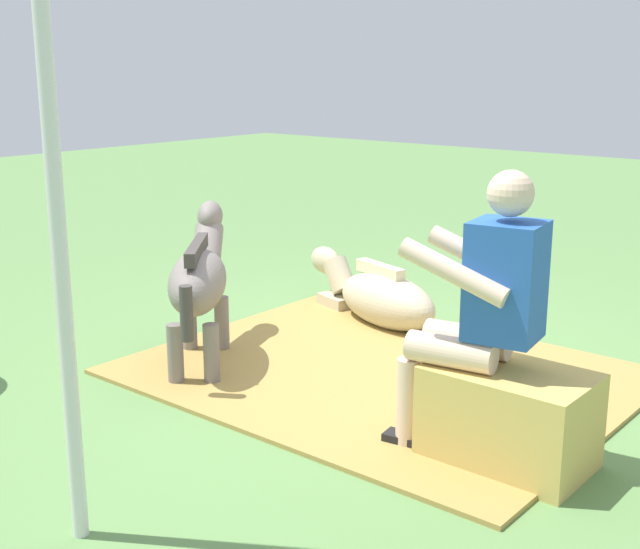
{
  "coord_description": "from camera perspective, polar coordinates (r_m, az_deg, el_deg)",
  "views": [
    {
      "loc": [
        -2.88,
        3.81,
        1.76
      ],
      "look_at": [
        0.18,
        0.12,
        0.55
      ],
      "focal_mm": 47.68,
      "sensor_mm": 36.0,
      "label": 1
    }
  ],
  "objects": [
    {
      "name": "person_seated",
      "position": [
        3.81,
        10.69,
        -1.91
      ],
      "size": [
        0.7,
        0.48,
        1.32
      ],
      "color": "beige",
      "rests_on": "ground"
    },
    {
      "name": "pony_standing",
      "position": [
        5.02,
        -8.07,
        -0.2
      ],
      "size": [
        1.0,
        1.12,
        0.88
      ],
      "color": "slate",
      "rests_on": "ground"
    },
    {
      "name": "hay_bale",
      "position": [
        3.92,
        12.54,
        -9.3
      ],
      "size": [
        0.71,
        0.46,
        0.44
      ],
      "primitive_type": "cube",
      "color": "tan",
      "rests_on": "ground"
    },
    {
      "name": "tent_pole_left",
      "position": [
        3.09,
        -17.19,
        3.04
      ],
      "size": [
        0.06,
        0.06,
        2.39
      ],
      "primitive_type": "cylinder",
      "color": "silver",
      "rests_on": "ground"
    },
    {
      "name": "pony_lying",
      "position": [
        5.84,
        3.91,
        -1.46
      ],
      "size": [
        1.36,
        0.64,
        0.42
      ],
      "color": "beige",
      "rests_on": "ground"
    },
    {
      "name": "ground_plane",
      "position": [
        5.09,
        2.49,
        -6.08
      ],
      "size": [
        24.0,
        24.0,
        0.0
      ],
      "primitive_type": "plane",
      "color": "#608C4C"
    },
    {
      "name": "hay_patch",
      "position": [
        4.93,
        4.1,
        -6.62
      ],
      "size": [
        2.68,
        2.15,
        0.02
      ],
      "primitive_type": "cube",
      "color": "#AD8C47",
      "rests_on": "ground"
    }
  ]
}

